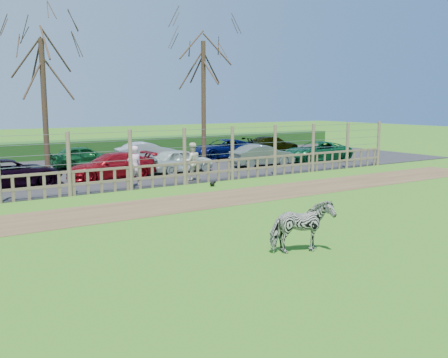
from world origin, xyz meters
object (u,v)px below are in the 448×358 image
car_2 (9,173)px  car_11 (147,152)px  tree_right (203,73)px  visitor_a (134,166)px  car_6 (316,152)px  car_10 (83,156)px  car_13 (272,145)px  tree_mid (43,74)px  car_3 (111,166)px  crow (213,184)px  car_4 (180,160)px  car_12 (223,149)px  visitor_b (192,162)px  car_5 (262,155)px  zebra (302,227)px

car_2 → car_11: bearing=-65.9°
tree_right → visitor_a: 9.55m
tree_right → car_6: tree_right is taller
car_10 → car_13: same height
car_13 → tree_mid: bearing=100.5°
car_3 → car_10: same height
tree_mid → crow: 9.64m
car_4 → car_13: same height
crow → car_12: 10.54m
tree_mid → visitor_b: size_ratio=3.96×
car_3 → car_5: size_ratio=1.14×
visitor_b → car_3: (-2.91, 2.50, -0.26)m
car_12 → car_13: same height
car_5 → car_11: bearing=47.4°
tree_right → car_12: tree_right is taller
car_4 → car_11: (0.31, 4.83, 0.00)m
tree_mid → car_2: bearing=-132.9°
car_12 → car_3: bearing=-60.6°
zebra → visitor_b: bearing=-0.9°
visitor_a → car_12: bearing=-145.6°
visitor_b → car_5: bearing=-150.7°
crow → car_10: size_ratio=0.08×
car_10 → car_5: bearing=-123.2°
visitor_a → car_12: size_ratio=0.40×
visitor_b → car_13: bearing=-137.7°
car_5 → car_10: 9.88m
car_6 → car_10: 13.55m
visitor_a → car_12: (8.96, 7.00, -0.26)m
tree_right → crow: size_ratio=26.00×
visitor_b → car_4: size_ratio=0.49×
car_12 → car_10: bearing=-88.6°
tree_right → zebra: 18.27m
visitor_b → car_6: visitor_b is taller
car_2 → car_3: (4.45, -0.02, 0.00)m
car_4 → car_13: 10.73m
car_2 → car_4: same height
visitor_a → visitor_b: 2.84m
zebra → car_6: zebra is taller
car_12 → car_6: bearing=42.3°
car_12 → car_4: bearing=-48.1°
crow → car_11: bearing=83.5°
zebra → car_11: bearing=2.0°
visitor_a → car_6: size_ratio=0.40×
tree_mid → visitor_b: 8.14m
car_4 → car_12: same height
tree_mid → zebra: bearing=-82.3°
visitor_a → car_10: 7.31m
car_3 → car_6: size_ratio=0.96×
visitor_b → car_10: bearing=-61.7°
car_6 → car_12: (-3.71, 4.60, 0.00)m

